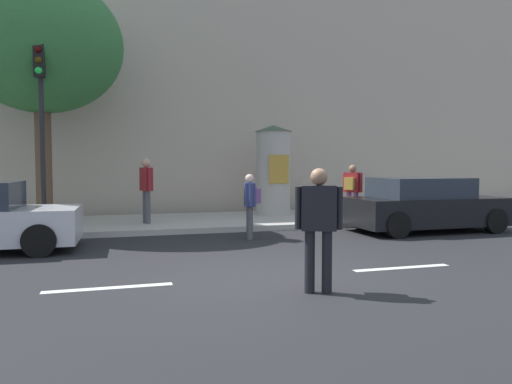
# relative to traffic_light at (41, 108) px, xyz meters

# --- Properties ---
(ground_plane) EXTENTS (80.00, 80.00, 0.00)m
(ground_plane) POSITION_rel_traffic_light_xyz_m (3.95, -5.24, -3.11)
(ground_plane) COLOR #232326
(sidewalk_curb) EXTENTS (36.00, 4.00, 0.15)m
(sidewalk_curb) POSITION_rel_traffic_light_xyz_m (3.95, 1.76, -3.04)
(sidewalk_curb) COLOR #B2ADA3
(sidewalk_curb) RESTS_ON ground_plane
(lane_markings) EXTENTS (25.80, 0.16, 0.01)m
(lane_markings) POSITION_rel_traffic_light_xyz_m (3.95, -5.24, -3.11)
(lane_markings) COLOR silver
(lane_markings) RESTS_ON ground_plane
(building_backdrop) EXTENTS (36.00, 5.00, 8.68)m
(building_backdrop) POSITION_rel_traffic_light_xyz_m (3.95, 6.76, 1.23)
(building_backdrop) COLOR #B7A893
(building_backdrop) RESTS_ON ground_plane
(traffic_light) EXTENTS (0.24, 0.45, 4.41)m
(traffic_light) POSITION_rel_traffic_light_xyz_m (0.00, 0.00, 0.00)
(traffic_light) COLOR black
(traffic_light) RESTS_ON sidewalk_curb
(poster_column) EXTENTS (1.21, 1.21, 2.90)m
(poster_column) POSITION_rel_traffic_light_xyz_m (6.57, 2.40, -1.49)
(poster_column) COLOR #B2ADA3
(poster_column) RESTS_ON sidewalk_curb
(street_tree) EXTENTS (4.33, 4.33, 6.71)m
(street_tree) POSITION_rel_traffic_light_xyz_m (-0.22, 1.87, 1.88)
(street_tree) COLOR brown
(street_tree) RESTS_ON sidewalk_curb
(pedestrian_with_bag) EXTENTS (0.61, 0.49, 1.72)m
(pedestrian_with_bag) POSITION_rel_traffic_light_xyz_m (4.34, -6.29, -2.08)
(pedestrian_with_bag) COLOR black
(pedestrian_with_bag) RESTS_ON ground_plane
(pedestrian_tallest) EXTENTS (0.44, 0.60, 1.55)m
(pedestrian_tallest) POSITION_rel_traffic_light_xyz_m (4.74, -1.39, -2.19)
(pedestrian_tallest) COLOR #4C4C51
(pedestrian_tallest) RESTS_ON ground_plane
(pedestrian_near_pole) EXTENTS (0.52, 0.53, 1.62)m
(pedestrian_near_pole) POSITION_rel_traffic_light_xyz_m (8.26, 0.21, -2.00)
(pedestrian_near_pole) COLOR #724C84
(pedestrian_near_pole) RESTS_ON sidewalk_curb
(pedestrian_with_backpack) EXTENTS (0.35, 0.59, 1.79)m
(pedestrian_with_backpack) POSITION_rel_traffic_light_xyz_m (2.47, 1.14, -1.90)
(pedestrian_with_backpack) COLOR #4C4C51
(pedestrian_with_backpack) RESTS_ON sidewalk_curb
(parked_car_red) EXTENTS (4.16, 1.99, 1.43)m
(parked_car_red) POSITION_rel_traffic_light_xyz_m (9.54, -1.43, -2.42)
(parked_car_red) COLOR black
(parked_car_red) RESTS_ON ground_plane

